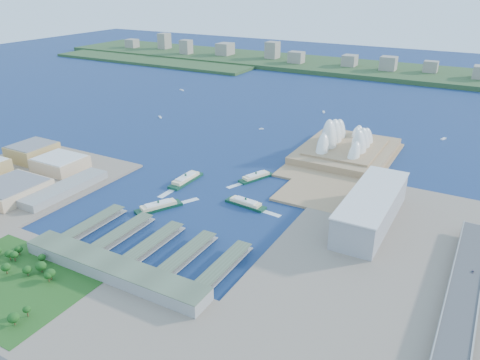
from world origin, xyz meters
The scene contains 22 objects.
ground centered at (0.00, 0.00, 0.00)m, with size 3000.00×3000.00×0.00m, color #0F1A48.
south_land centered at (0.00, -210.00, 1.50)m, with size 720.00×180.00×3.00m, color gray.
east_land centered at (240.00, -50.00, 1.50)m, with size 240.00×500.00×3.00m, color gray.
peninsula centered at (107.50, 260.00, 1.50)m, with size 135.00×220.00×3.00m, color #9C7A55.
far_shore centered at (0.00, 980.00, 6.00)m, with size 2200.00×260.00×12.00m, color #2D4926.
opera_house centered at (105.00, 280.00, 32.00)m, with size 134.00×180.00×58.00m, color white, non-canonical shape.
toaster_building centered at (195.00, 80.00, 20.50)m, with size 45.00×155.00×35.00m, color gray.
expressway centered at (300.00, -60.00, 8.93)m, with size 26.00×340.00×11.85m, color gray, non-canonical shape.
ferry_wharves centered at (14.00, -75.00, 4.65)m, with size 184.00×90.00×9.30m, color #495842, non-canonical shape.
terminal_building centered at (15.00, -135.00, 9.00)m, with size 200.00×28.00×12.00m, color gray.
park centered at (-60.00, -190.00, 11.00)m, with size 150.00×110.00×16.00m, color #194714, non-canonical shape.
far_skyline centered at (0.00, 960.00, 39.50)m, with size 1900.00×140.00×55.00m, color gray, non-canonical shape.
ferry_a centered at (-53.59, 76.63, 5.80)m, with size 15.61×61.33×11.60m, color #0E3823, non-canonical shape.
ferry_b centered at (24.58, 131.98, 5.00)m, with size 13.45×52.86×10.00m, color #0E3823, non-canonical shape.
ferry_c centered at (-35.75, -4.94, 5.42)m, with size 14.59×57.30×10.83m, color #0E3823, non-canonical shape.
ferry_d centered at (50.81, 53.97, 5.02)m, with size 13.51×53.08×10.04m, color #0E3823, non-canonical shape.
boat_a centered at (-277.18, 306.36, 1.40)m, with size 3.63×14.51×2.80m, color white, non-canonical shape.
boat_b centered at (-69.55, 334.91, 1.18)m, with size 3.06×8.74×2.36m, color white, non-canonical shape.
boat_c centered at (226.58, 436.59, 1.38)m, with size 3.59×12.31×2.77m, color white, non-canonical shape.
boat_d centered at (-377.65, 518.31, 1.33)m, with size 3.46×15.80×2.67m, color white, non-canonical shape.
boat_e centered at (-9.54, 497.86, 1.54)m, with size 3.99×12.54×3.08m, color white, non-canonical shape.
car_c centered at (304.00, 11.72, 15.45)m, with size 1.68×4.13×1.20m, color slate.
Camera 1 is at (292.18, -392.64, 257.77)m, focal length 35.00 mm.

